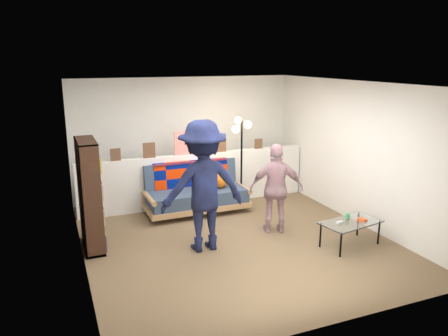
% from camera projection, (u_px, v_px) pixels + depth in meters
% --- Properties ---
extents(ground, '(5.00, 5.00, 0.00)m').
position_uv_depth(ground, '(234.00, 238.00, 6.87)').
color(ground, brown).
rests_on(ground, ground).
extents(room_shell, '(4.60, 5.05, 2.45)m').
position_uv_depth(room_shell, '(222.00, 129.00, 6.89)').
color(room_shell, silver).
rests_on(room_shell, ground).
extents(half_wall_ledge, '(4.45, 0.15, 1.00)m').
position_uv_depth(half_wall_ledge, '(197.00, 179.00, 8.37)').
color(half_wall_ledge, silver).
rests_on(half_wall_ledge, ground).
extents(ledge_decor, '(2.97, 0.02, 0.45)m').
position_uv_depth(ledge_decor, '(185.00, 146.00, 8.10)').
color(ledge_decor, brown).
rests_on(ledge_decor, half_wall_ledge).
extents(futon_sofa, '(1.88, 0.93, 0.80)m').
position_uv_depth(futon_sofa, '(196.00, 192.00, 8.02)').
color(futon_sofa, tan).
rests_on(futon_sofa, ground).
extents(bookshelf, '(0.27, 0.82, 1.63)m').
position_uv_depth(bookshelf, '(90.00, 199.00, 6.38)').
color(bookshelf, black).
rests_on(bookshelf, ground).
extents(coffee_table, '(0.99, 0.66, 0.48)m').
position_uv_depth(coffee_table, '(351.00, 223.00, 6.53)').
color(coffee_table, black).
rests_on(coffee_table, ground).
extents(floor_lamp, '(0.39, 0.33, 1.69)m').
position_uv_depth(floor_lamp, '(241.00, 144.00, 8.18)').
color(floor_lamp, black).
rests_on(floor_lamp, ground).
extents(person_left, '(1.25, 0.72, 1.92)m').
position_uv_depth(person_left, '(203.00, 186.00, 6.30)').
color(person_left, black).
rests_on(person_left, ground).
extents(person_right, '(0.93, 0.64, 1.46)m').
position_uv_depth(person_right, '(276.00, 189.00, 6.98)').
color(person_right, pink).
rests_on(person_right, ground).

